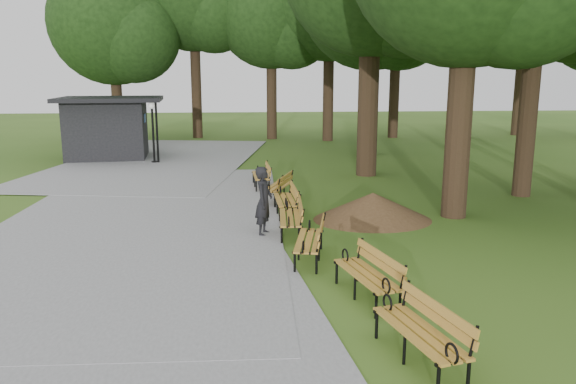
{
  "coord_description": "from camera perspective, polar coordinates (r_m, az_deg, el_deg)",
  "views": [
    {
      "loc": [
        -1.14,
        -12.14,
        3.89
      ],
      "look_at": [
        0.05,
        1.12,
        1.1
      ],
      "focal_mm": 34.37,
      "sensor_mm": 36.0,
      "label": 1
    }
  ],
  "objects": [
    {
      "name": "ground",
      "position": [
        12.8,
        0.22,
        -5.86
      ],
      "size": [
        100.0,
        100.0,
        0.0
      ],
      "primitive_type": "plane",
      "color": "#365C1A",
      "rests_on": "ground"
    },
    {
      "name": "path",
      "position": [
        15.88,
        -15.37,
        -2.66
      ],
      "size": [
        12.0,
        38.0,
        0.06
      ],
      "primitive_type": "cube",
      "color": "gray",
      "rests_on": "ground"
    },
    {
      "name": "person",
      "position": [
        13.65,
        -2.51,
        -0.96
      ],
      "size": [
        0.59,
        0.73,
        1.74
      ],
      "primitive_type": "imported",
      "rotation": [
        0.0,
        0.0,
        1.26
      ],
      "color": "black",
      "rests_on": "ground"
    },
    {
      "name": "kiosk",
      "position": [
        28.01,
        -18.22,
        6.31
      ],
      "size": [
        5.04,
        4.49,
        2.94
      ],
      "primitive_type": null,
      "rotation": [
        0.0,
        0.0,
        0.09
      ],
      "color": "black",
      "rests_on": "ground"
    },
    {
      "name": "lamp_post",
      "position": [
        25.79,
        -13.85,
        7.38
      ],
      "size": [
        0.32,
        0.32,
        2.79
      ],
      "color": "black",
      "rests_on": "ground"
    },
    {
      "name": "dirt_mound",
      "position": [
        15.4,
        8.75,
        -1.47
      ],
      "size": [
        2.75,
        2.75,
        0.76
      ],
      "primitive_type": "cone",
      "color": "#47301C",
      "rests_on": "ground"
    },
    {
      "name": "bench_0",
      "position": [
        8.04,
        13.41,
        -13.95
      ],
      "size": [
        1.06,
        2.0,
        0.88
      ],
      "primitive_type": null,
      "rotation": [
        0.0,
        0.0,
        -1.34
      ],
      "color": "#B77F2A",
      "rests_on": "ground"
    },
    {
      "name": "bench_1",
      "position": [
        9.99,
        8.12,
        -8.5
      ],
      "size": [
        1.05,
        2.0,
        0.88
      ],
      "primitive_type": null,
      "rotation": [
        0.0,
        0.0,
        -1.34
      ],
      "color": "#B77F2A",
      "rests_on": "ground"
    },
    {
      "name": "bench_2",
      "position": [
        11.87,
        2.17,
        -5.07
      ],
      "size": [
        1.01,
        1.99,
        0.88
      ],
      "primitive_type": null,
      "rotation": [
        0.0,
        0.0,
        -1.78
      ],
      "color": "#B77F2A",
      "rests_on": "ground"
    },
    {
      "name": "bench_3",
      "position": [
        13.76,
        0.21,
        -2.69
      ],
      "size": [
        0.77,
        1.94,
        0.88
      ],
      "primitive_type": null,
      "rotation": [
        0.0,
        0.0,
        -1.64
      ],
      "color": "#B77F2A",
      "rests_on": "ground"
    },
    {
      "name": "bench_4",
      "position": [
        15.73,
        -0.32,
        -0.83
      ],
      "size": [
        0.67,
        1.91,
        0.88
      ],
      "primitive_type": null,
      "rotation": [
        0.0,
        0.0,
        -1.56
      ],
      "color": "#B77F2A",
      "rests_on": "ground"
    },
    {
      "name": "bench_5",
      "position": [
        17.6,
        -1.1,
        0.54
      ],
      "size": [
        1.24,
        2.0,
        0.88
      ],
      "primitive_type": null,
      "rotation": [
        0.0,
        0.0,
        -1.91
      ],
      "color": "#B77F2A",
      "rests_on": "ground"
    },
    {
      "name": "bench_6",
      "position": [
        19.61,
        -2.83,
        1.7
      ],
      "size": [
        0.7,
        1.92,
        0.88
      ],
      "primitive_type": null,
      "rotation": [
        0.0,
        0.0,
        -1.54
      ],
      "color": "#B77F2A",
      "rests_on": "ground"
    },
    {
      "name": "tree_backdrop",
      "position": [
        36.01,
        7.26,
        18.88
      ],
      "size": [
        37.22,
        9.97,
        16.71
      ],
      "primitive_type": null,
      "color": "black",
      "rests_on": "ground"
    }
  ]
}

